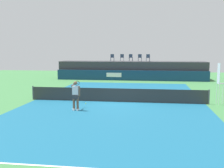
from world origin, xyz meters
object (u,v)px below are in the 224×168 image
object	(u,v)px
umpire_chair	(220,81)
tennis_player	(76,95)
spectator_chair_right	(140,57)
spectator_chair_far_left	(112,57)
spectator_chair_left	(122,57)
net_post_far	(209,97)
tennis_ball	(86,103)
spectator_chair_center	(131,57)
net_post_near	(33,93)
spectator_chair_far_right	(148,57)

from	to	relation	value
umpire_chair	tennis_player	xyz separation A→B (m)	(-8.98, -3.00, -0.63)
spectator_chair_right	spectator_chair_far_left	bearing A→B (deg)	-177.93
spectator_chair_left	net_post_far	xyz separation A→B (m)	(7.47, -15.51, -2.19)
spectator_chair_right	spectator_chair_left	bearing A→B (deg)	176.20
spectator_chair_left	tennis_ball	world-z (taller)	spectator_chair_left
spectator_chair_far_left	spectator_chair_center	size ratio (longest dim) A/B	1.00
spectator_chair_right	net_post_far	size ratio (longest dim) A/B	0.89
spectator_chair_far_left	net_post_near	bearing A→B (deg)	-103.76
net_post_far	tennis_player	distance (m)	8.88
spectator_chair_center	net_post_near	distance (m)	16.67
umpire_chair	spectator_chair_far_right	bearing A→B (deg)	107.98
tennis_ball	spectator_chair_far_left	bearing A→B (deg)	91.66
tennis_player	spectator_chair_left	bearing A→B (deg)	87.34
spectator_chair_center	spectator_chair_right	bearing A→B (deg)	-1.25
umpire_chair	net_post_far	xyz separation A→B (m)	(-0.65, 0.02, -1.09)
spectator_chair_far_left	tennis_ball	xyz separation A→B (m)	(0.47, -16.32, -2.66)
net_post_near	tennis_player	world-z (taller)	tennis_player
net_post_far	tennis_ball	world-z (taller)	net_post_far
umpire_chair	net_post_far	world-z (taller)	umpire_chair
net_post_near	tennis_player	distance (m)	5.08
spectator_chair_right	spectator_chair_far_right	bearing A→B (deg)	-16.80
spectator_chair_right	net_post_far	bearing A→B (deg)	-71.14
spectator_chair_left	tennis_player	size ratio (longest dim) A/B	0.50
spectator_chair_center	net_post_far	world-z (taller)	spectator_chair_center
spectator_chair_right	umpire_chair	distance (m)	16.50
spectator_chair_left	net_post_far	distance (m)	17.35
spectator_chair_left	spectator_chair_far_right	bearing A→B (deg)	-7.94
net_post_far	tennis_player	world-z (taller)	tennis_player
spectator_chair_far_left	spectator_chair_right	size ratio (longest dim) A/B	1.00
spectator_chair_right	tennis_ball	xyz separation A→B (m)	(-2.95, -16.45, -2.66)
spectator_chair_right	umpire_chair	bearing A→B (deg)	-69.03
net_post_far	umpire_chair	bearing A→B (deg)	-1.47
spectator_chair_left	umpire_chair	world-z (taller)	spectator_chair_left
spectator_chair_far_left	net_post_far	size ratio (longest dim) A/B	0.89
spectator_chair_right	umpire_chair	world-z (taller)	spectator_chair_right
spectator_chair_right	net_post_near	size ratio (longest dim) A/B	0.89
spectator_chair_right	tennis_ball	distance (m)	16.92
spectator_chair_right	umpire_chair	size ratio (longest dim) A/B	0.32
spectator_chair_far_left	tennis_ball	size ratio (longest dim) A/B	13.06
spectator_chair_left	spectator_chair_right	bearing A→B (deg)	-3.80
spectator_chair_far_right	net_post_near	bearing A→B (deg)	-118.44
net_post_near	tennis_ball	distance (m)	4.37
spectator_chair_left	net_post_far	bearing A→B (deg)	-64.27
spectator_chair_right	spectator_chair_far_right	world-z (taller)	same
net_post_near	spectator_chair_left	bearing A→B (deg)	72.37
spectator_chair_center	tennis_player	distance (m)	18.59
spectator_chair_far_left	tennis_player	distance (m)	18.34
net_post_near	tennis_player	bearing A→B (deg)	-36.62
spectator_chair_far_left	tennis_ball	world-z (taller)	spectator_chair_far_left
spectator_chair_far_left	umpire_chair	distance (m)	17.90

